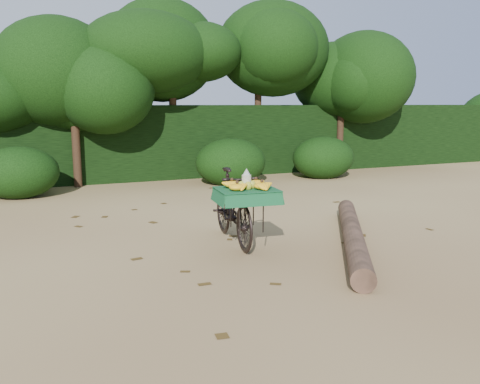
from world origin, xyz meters
name	(u,v)px	position (x,y,z in m)	size (l,w,h in m)	color
ground	(248,233)	(0.00, 0.00, 0.00)	(80.00, 80.00, 0.00)	tan
vendor_bicycle	(233,206)	(-0.39, -0.42, 0.50)	(0.77, 1.77, 0.99)	black
fallen_log	(353,235)	(1.02, -1.10, 0.13)	(0.26, 0.26, 3.61)	brown
hedge_backdrop	(146,141)	(0.00, 6.30, 0.90)	(26.00, 1.80, 1.80)	black
tree_row	(124,96)	(-0.65, 5.50, 2.00)	(14.50, 2.00, 4.00)	black
bush_clumps	(189,167)	(0.50, 4.30, 0.45)	(8.80, 1.70, 0.90)	black
leaf_litter	(230,223)	(0.00, 0.65, 0.01)	(7.00, 7.30, 0.01)	#463212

